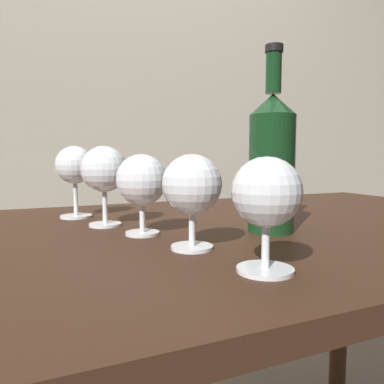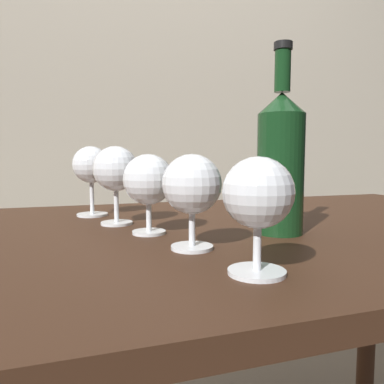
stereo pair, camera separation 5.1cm
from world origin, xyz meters
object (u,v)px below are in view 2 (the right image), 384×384
Objects in this scene: wine_glass_chardonnay at (258,196)px; wine_glass_merlot at (116,170)px; wine_glass_rose at (192,186)px; wine_glass_white at (91,166)px; wine_bottle at (281,160)px; wine_glass_amber at (148,181)px.

wine_glass_merlot is at bearing 107.73° from wine_glass_chardonnay.
wine_glass_merlot is (-0.08, 0.22, 0.02)m from wine_glass_rose.
wine_glass_merlot is 0.98× the size of wine_glass_white.
wine_glass_white is 0.41m from wine_bottle.
wine_glass_white is at bearing 108.84° from wine_glass_rose.
wine_glass_amber is 0.11m from wine_glass_merlot.
wine_glass_rose is at bearing 104.69° from wine_glass_chardonnay.
wine_glass_amber is 0.22m from wine_bottle.
wine_bottle is (0.29, -0.29, 0.01)m from wine_glass_white.
wine_glass_white is (-0.12, 0.34, 0.02)m from wine_glass_rose.
wine_bottle is (0.14, 0.18, 0.04)m from wine_glass_chardonnay.
wine_glass_white is (-0.08, 0.22, 0.02)m from wine_glass_amber.
wine_glass_amber is (-0.07, 0.25, 0.00)m from wine_glass_chardonnay.
wine_glass_merlot is 0.30m from wine_bottle.
wine_glass_amber is (-0.04, 0.12, -0.00)m from wine_glass_rose.
wine_bottle is (0.25, -0.17, 0.02)m from wine_glass_merlot.
wine_glass_rose reaches higher than wine_glass_chardonnay.
wine_glass_rose is at bearing -72.83° from wine_glass_amber.
wine_glass_merlot is at bearing 109.42° from wine_glass_rose.
wine_glass_white is at bearing 135.22° from wine_bottle.
wine_glass_chardonnay is 0.26m from wine_glass_amber.
wine_glass_merlot reaches higher than wine_glass_amber.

